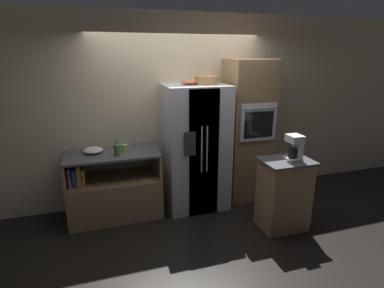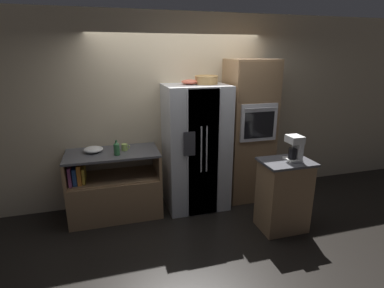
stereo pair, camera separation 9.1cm
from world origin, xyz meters
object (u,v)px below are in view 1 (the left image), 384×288
object	(u,v)px
bottle_tall	(117,149)
mixing_bowl	(93,150)
mug	(125,148)
refrigerator	(196,148)
coffee_maker	(296,146)
fruit_bowl	(189,82)
wicker_basket	(206,79)
wall_oven	(248,131)

from	to	relation	value
bottle_tall	mixing_bowl	world-z (taller)	bottle_tall
bottle_tall	mug	distance (m)	0.21
bottle_tall	mug	xyz separation A→B (m)	(0.11, 0.17, -0.05)
refrigerator	coffee_maker	bearing A→B (deg)	-43.47
bottle_tall	mixing_bowl	size ratio (longest dim) A/B	0.78
fruit_bowl	refrigerator	bearing A→B (deg)	-43.57
bottle_tall	wicker_basket	bearing A→B (deg)	6.56
fruit_bowl	mixing_bowl	bearing A→B (deg)	178.48
fruit_bowl	mixing_bowl	xyz separation A→B (m)	(-1.35, 0.04, -0.88)
wall_oven	fruit_bowl	bearing A→B (deg)	179.48
wall_oven	fruit_bowl	size ratio (longest dim) A/B	9.33
mug	refrigerator	bearing A→B (deg)	-3.72
wicker_basket	fruit_bowl	distance (m)	0.24
refrigerator	mug	size ratio (longest dim) A/B	15.59
wall_oven	bottle_tall	xyz separation A→B (m)	(-1.99, -0.16, -0.05)
mug	coffee_maker	world-z (taller)	coffee_maker
fruit_bowl	wall_oven	bearing A→B (deg)	-0.52
refrigerator	fruit_bowl	world-z (taller)	fruit_bowl
wicker_basket	fruit_bowl	xyz separation A→B (m)	(-0.24, 0.03, -0.03)
fruit_bowl	mixing_bowl	size ratio (longest dim) A/B	0.90
wicker_basket	mixing_bowl	bearing A→B (deg)	177.80
fruit_bowl	mug	bearing A→B (deg)	-179.73
coffee_maker	fruit_bowl	bearing A→B (deg)	136.53
bottle_tall	refrigerator	bearing A→B (deg)	5.23
mug	mixing_bowl	distance (m)	0.42
mug	coffee_maker	distance (m)	2.26
mug	coffee_maker	xyz separation A→B (m)	(2.01, -1.01, 0.14)
refrigerator	bottle_tall	xyz separation A→B (m)	(-1.12, -0.10, 0.13)
wall_oven	coffee_maker	world-z (taller)	wall_oven
wall_oven	mug	distance (m)	1.88
wicker_basket	coffee_maker	world-z (taller)	wicker_basket
bottle_tall	coffee_maker	xyz separation A→B (m)	(2.12, -0.84, 0.09)
bottle_tall	mixing_bowl	xyz separation A→B (m)	(-0.30, 0.21, -0.06)
refrigerator	coffee_maker	world-z (taller)	refrigerator
bottle_tall	mug	world-z (taller)	bottle_tall
mug	mixing_bowl	world-z (taller)	mug
mixing_bowl	wicker_basket	bearing A→B (deg)	-2.20
refrigerator	wall_oven	bearing A→B (deg)	4.11
refrigerator	mixing_bowl	bearing A→B (deg)	175.75
mixing_bowl	wall_oven	bearing A→B (deg)	-1.11
coffee_maker	refrigerator	bearing A→B (deg)	136.53
fruit_bowl	mug	world-z (taller)	fruit_bowl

